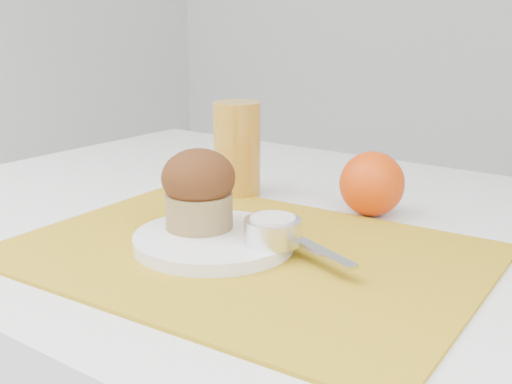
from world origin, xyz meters
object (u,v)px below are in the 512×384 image
Objects in this scene: plate at (214,240)px; orange at (372,184)px; muffin at (199,189)px; juice_glass at (237,149)px.

orange is at bearing 69.41° from plate.
muffin is (-0.03, 0.01, 0.05)m from plate.
plate is 0.24m from orange.
juice_glass is at bearing -172.03° from orange.
muffin is (0.09, -0.19, -0.00)m from juice_glass.
juice_glass reaches higher than plate.
plate is 0.06m from muffin.
plate is 0.23m from juice_glass.
juice_glass is at bearing 121.25° from plate.
juice_glass reaches higher than orange.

